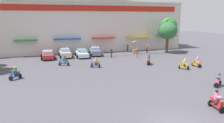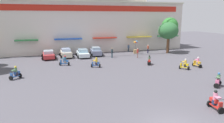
% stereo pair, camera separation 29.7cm
% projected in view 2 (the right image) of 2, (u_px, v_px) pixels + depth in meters
% --- Properties ---
extents(ground_plane, '(128.00, 128.00, 0.00)m').
position_uv_depth(ground_plane, '(114.00, 75.00, 25.95)').
color(ground_plane, '#504D55').
extents(colonial_building, '(42.60, 14.83, 20.51)m').
position_uv_depth(colonial_building, '(81.00, 8.00, 45.03)').
color(colonial_building, beige).
rests_on(colonial_building, ground).
extents(plaza_tree_1, '(3.74, 4.09, 6.06)m').
position_uv_depth(plaza_tree_1, '(168.00, 31.00, 40.93)').
color(plaza_tree_1, brown).
rests_on(plaza_tree_1, ground).
extents(plaza_tree_3, '(3.26, 3.08, 6.94)m').
position_uv_depth(plaza_tree_3, '(170.00, 26.00, 41.97)').
color(plaza_tree_3, brown).
rests_on(plaza_tree_3, ground).
extents(parked_car_0, '(2.49, 4.52, 1.40)m').
position_uv_depth(parked_car_0, '(49.00, 54.00, 36.26)').
color(parked_car_0, '#B82C2F').
rests_on(parked_car_0, ground).
extents(parked_car_1, '(2.31, 4.47, 1.56)m').
position_uv_depth(parked_car_1, '(66.00, 53.00, 37.59)').
color(parked_car_1, beige).
rests_on(parked_car_1, ground).
extents(parked_car_2, '(2.47, 4.52, 1.42)m').
position_uv_depth(parked_car_2, '(83.00, 53.00, 37.62)').
color(parked_car_2, silver).
rests_on(parked_car_2, ground).
extents(parked_car_3, '(2.47, 4.07, 1.57)m').
position_uv_depth(parked_car_3, '(96.00, 51.00, 39.21)').
color(parked_car_3, slate).
rests_on(parked_car_3, ground).
extents(scooter_rider_0, '(1.16, 1.37, 1.52)m').
position_uv_depth(scooter_rider_0, '(185.00, 65.00, 28.83)').
color(scooter_rider_0, black).
rests_on(scooter_rider_0, ground).
extents(scooter_rider_1, '(1.40, 1.06, 1.48)m').
position_uv_depth(scooter_rider_1, '(96.00, 63.00, 29.97)').
color(scooter_rider_1, black).
rests_on(scooter_rider_1, ground).
extents(scooter_rider_2, '(1.35, 1.38, 1.53)m').
position_uv_depth(scooter_rider_2, '(15.00, 74.00, 24.38)').
color(scooter_rider_2, black).
rests_on(scooter_rider_2, ground).
extents(scooter_rider_3, '(0.69, 1.50, 1.59)m').
position_uv_depth(scooter_rider_3, '(216.00, 102.00, 16.20)').
color(scooter_rider_3, black).
rests_on(scooter_rider_3, ground).
extents(scooter_rider_5, '(1.13, 1.54, 1.48)m').
position_uv_depth(scooter_rider_5, '(149.00, 61.00, 31.70)').
color(scooter_rider_5, black).
rests_on(scooter_rider_5, ground).
extents(scooter_rider_6, '(0.57, 1.47, 1.51)m').
position_uv_depth(scooter_rider_6, '(197.00, 63.00, 30.14)').
color(scooter_rider_6, black).
rests_on(scooter_rider_6, ground).
extents(scooter_rider_7, '(1.54, 1.03, 1.51)m').
position_uv_depth(scooter_rider_7, '(65.00, 61.00, 31.15)').
color(scooter_rider_7, black).
rests_on(scooter_rider_7, ground).
extents(scooter_rider_8, '(1.44, 1.24, 1.49)m').
position_uv_depth(scooter_rider_8, '(218.00, 81.00, 21.69)').
color(scooter_rider_8, black).
rests_on(scooter_rider_8, ground).
extents(pedestrian_0, '(0.49, 0.49, 1.61)m').
position_uv_depth(pedestrian_0, '(128.00, 47.00, 43.26)').
color(pedestrian_0, '#253140').
rests_on(pedestrian_0, ground).
extents(pedestrian_1, '(0.45, 0.45, 1.69)m').
position_uv_depth(pedestrian_1, '(148.00, 48.00, 41.57)').
color(pedestrian_1, black).
rests_on(pedestrian_1, ground).
extents(pedestrian_2, '(0.40, 0.40, 1.70)m').
position_uv_depth(pedestrian_2, '(138.00, 52.00, 36.81)').
color(pedestrian_2, '#7E605A').
rests_on(pedestrian_2, ground).
extents(pedestrian_3, '(0.46, 0.46, 1.71)m').
position_uv_depth(pedestrian_3, '(112.00, 52.00, 36.96)').
color(pedestrian_3, '#1E343F').
rests_on(pedestrian_3, ground).
extents(balloon_vendor_cart, '(0.85, 1.02, 2.55)m').
position_uv_depth(balloon_vendor_cart, '(135.00, 48.00, 41.31)').
color(balloon_vendor_cart, '#8F744C').
rests_on(balloon_vendor_cart, ground).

